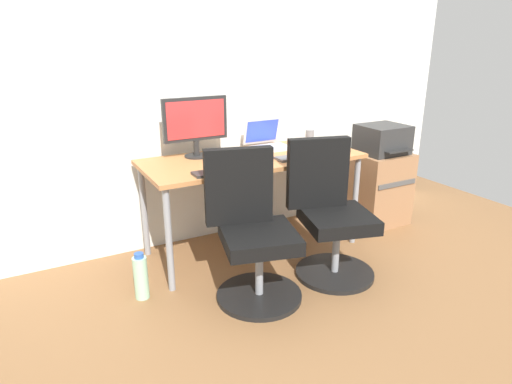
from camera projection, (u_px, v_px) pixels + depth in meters
name	position (u px, v px, depth m)	size (l,w,h in m)	color
ground_plane	(253.00, 248.00, 3.49)	(5.28, 5.28, 0.00)	brown
back_wall	(227.00, 74.00, 3.41)	(4.40, 0.04, 2.60)	silver
desk	(253.00, 166.00, 3.27)	(1.61, 0.68, 0.74)	#B77542
office_chair_left	(252.00, 233.00, 2.73)	(0.54, 0.54, 0.94)	black
office_chair_right	(330.00, 216.00, 3.00)	(0.54, 0.54, 0.94)	black
side_cabinet	(378.00, 188.00, 3.91)	(0.46, 0.43, 0.63)	#996B47
printer	(382.00, 139.00, 3.76)	(0.38, 0.40, 0.24)	#2D2D2D
water_bottle_on_floor	(141.00, 277.00, 2.77)	(0.09, 0.09, 0.31)	#A5D8B2
desktop_monitor	(195.00, 123.00, 3.17)	(0.48, 0.18, 0.43)	#262626
open_laptop	(267.00, 141.00, 3.50)	(0.31, 0.28, 0.22)	silver
keyboard_by_monitor	(219.00, 172.00, 2.86)	(0.34, 0.12, 0.02)	#2D2D2D
keyboard_by_laptop	(298.00, 157.00, 3.21)	(0.34, 0.12, 0.02)	#515156
mouse_by_monitor	(244.00, 158.00, 3.14)	(0.06, 0.10, 0.03)	#515156
mouse_by_laptop	(321.00, 147.00, 3.47)	(0.06, 0.10, 0.03)	#B7B7B7
coffee_mug	(305.00, 145.00, 3.41)	(0.08, 0.08, 0.09)	orange
pen_cup	(310.00, 136.00, 3.68)	(0.07, 0.07, 0.10)	slate
phone_near_monitor	(240.00, 155.00, 3.28)	(0.07, 0.14, 0.01)	black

